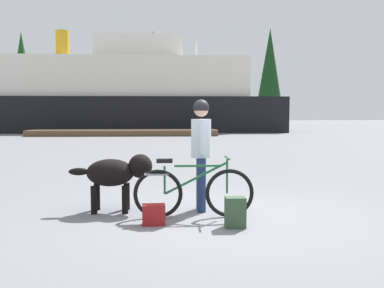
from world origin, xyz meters
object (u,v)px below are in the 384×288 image
dog (117,173)px  backpack (235,212)px  bicycle (193,192)px  sailboat_moored (196,125)px  person_cyclist (201,143)px  ferry_boat (107,97)px  handbag_pannier (154,215)px

dog → backpack: 2.07m
bicycle → sailboat_moored: bearing=86.1°
person_cyclist → ferry_boat: size_ratio=0.06×
bicycle → backpack: bearing=-45.9°
backpack → sailboat_moored: 31.98m
handbag_pannier → ferry_boat: size_ratio=0.01×
person_cyclist → handbag_pannier: (-0.74, -0.85, -0.95)m
bicycle → dog: dog is taller
person_cyclist → handbag_pannier: size_ratio=5.62×
handbag_pannier → sailboat_moored: bearing=85.1°
sailboat_moored → handbag_pannier: bearing=-94.9°
dog → person_cyclist: bearing=0.0°
bicycle → backpack: (0.55, -0.57, -0.19)m
person_cyclist → bicycle: bearing=-108.6°
handbag_pannier → person_cyclist: bearing=49.0°
bicycle → handbag_pannier: bearing=-146.6°
sailboat_moored → dog: bearing=-96.1°
dog → bicycle: bearing=-21.2°
handbag_pannier → ferry_boat: ferry_boat is taller
person_cyclist → dog: bearing=-180.0°
person_cyclist → sailboat_moored: 30.98m
dog → sailboat_moored: size_ratio=0.17×
backpack → ferry_boat: ferry_boat is taller
ferry_boat → person_cyclist: bearing=-79.1°
bicycle → dog: 1.30m
bicycle → ferry_boat: size_ratio=0.06×
bicycle → sailboat_moored: sailboat_moored is taller
bicycle → handbag_pannier: size_ratio=5.69×
dog → ferry_boat: 30.07m
bicycle → backpack: bicycle is taller
person_cyclist → backpack: bearing=-69.1°
person_cyclist → ferry_boat: (-5.72, 29.66, 1.84)m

